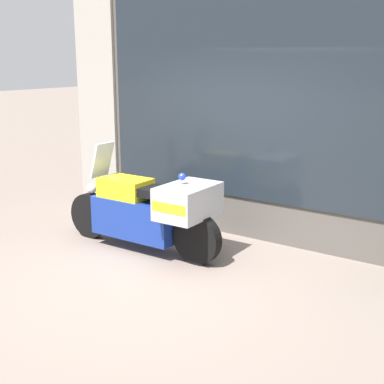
# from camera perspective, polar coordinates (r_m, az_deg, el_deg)

# --- Properties ---
(ground_plane) EXTENTS (60.00, 60.00, 0.00)m
(ground_plane) POSITION_cam_1_polar(r_m,az_deg,el_deg) (6.01, -3.93, -9.17)
(ground_plane) COLOR gray
(shop_building) EXTENTS (5.91, 0.55, 3.75)m
(shop_building) POSITION_cam_1_polar(r_m,az_deg,el_deg) (7.38, 3.49, 10.32)
(shop_building) COLOR #56514C
(shop_building) RESTS_ON ground
(window_display) EXTENTS (4.69, 0.30, 2.03)m
(window_display) POSITION_cam_1_polar(r_m,az_deg,el_deg) (7.31, 7.97, -1.00)
(window_display) COLOR slate
(window_display) RESTS_ON ground
(paramedic_motorcycle) EXTENTS (2.34, 0.79, 1.33)m
(paramedic_motorcycle) POSITION_cam_1_polar(r_m,az_deg,el_deg) (6.62, -4.42, -1.89)
(paramedic_motorcycle) COLOR black
(paramedic_motorcycle) RESTS_ON ground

